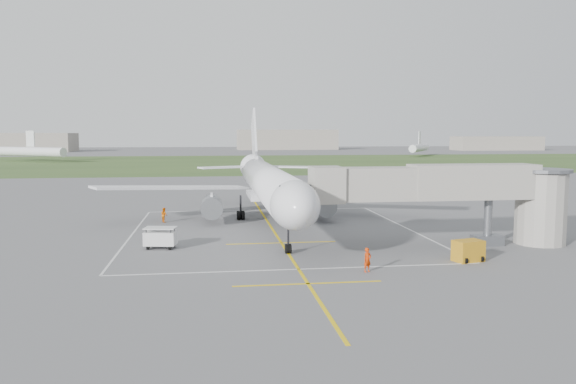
{
  "coord_description": "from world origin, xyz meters",
  "views": [
    {
      "loc": [
        -6.27,
        -59.69,
        9.91
      ],
      "look_at": [
        1.44,
        -4.0,
        4.0
      ],
      "focal_mm": 35.0,
      "sensor_mm": 36.0,
      "label": 1
    }
  ],
  "objects": [
    {
      "name": "airliner",
      "position": [
        -0.0,
        0.75,
        4.39
      ],
      "size": [
        38.93,
        46.75,
        13.52
      ],
      "color": "white",
      "rests_on": "ground"
    },
    {
      "name": "ground",
      "position": [
        0.0,
        0.0,
        0.0
      ],
      "size": [
        700.0,
        700.0,
        0.0
      ],
      "primitive_type": "plane",
      "color": "#5A5A5D",
      "rests_on": "ground"
    },
    {
      "name": "jet_bridge",
      "position": [
        15.72,
        -13.5,
        4.74
      ],
      "size": [
        23.4,
        5.0,
        7.2
      ],
      "color": "gray",
      "rests_on": "ground"
    },
    {
      "name": "gpu_unit",
      "position": [
        13.46,
        -19.24,
        0.81
      ],
      "size": [
        2.49,
        2.01,
        1.65
      ],
      "rotation": [
        0.0,
        0.0,
        0.26
      ],
      "color": "#BC8317",
      "rests_on": "ground"
    },
    {
      "name": "grass_strip",
      "position": [
        0.0,
        130.0,
        0.01
      ],
      "size": [
        700.0,
        120.0,
        0.02
      ],
      "primitive_type": "cube",
      "color": "#324F22",
      "rests_on": "ground"
    },
    {
      "name": "ramp_worker_nose",
      "position": [
        4.76,
        -21.45,
        0.88
      ],
      "size": [
        0.76,
        0.66,
        1.76
      ],
      "primitive_type": "imported",
      "rotation": [
        0.0,
        0.0,
        0.45
      ],
      "color": "red",
      "rests_on": "ground"
    },
    {
      "name": "baggage_cart",
      "position": [
        -10.63,
        -11.0,
        0.94
      ],
      "size": [
        2.88,
        2.02,
        1.84
      ],
      "rotation": [
        0.0,
        0.0,
        -0.17
      ],
      "color": "silver",
      "rests_on": "ground"
    },
    {
      "name": "ramp_worker_wing",
      "position": [
        -11.48,
        3.53,
        0.83
      ],
      "size": [
        0.93,
        1.0,
        1.66
      ],
      "primitive_type": "imported",
      "rotation": [
        0.0,
        0.0,
        2.05
      ],
      "color": "orange",
      "rests_on": "ground"
    },
    {
      "name": "distant_hangars",
      "position": [
        -16.15,
        265.19,
        5.17
      ],
      "size": [
        345.0,
        49.0,
        12.0
      ],
      "color": "gray",
      "rests_on": "ground"
    },
    {
      "name": "distant_aircraft",
      "position": [
        8.09,
        160.48,
        3.59
      ],
      "size": [
        175.78,
        54.75,
        8.85
      ],
      "color": "white",
      "rests_on": "ground"
    },
    {
      "name": "apron_markings",
      "position": [
        0.0,
        -5.82,
        0.01
      ],
      "size": [
        28.2,
        60.0,
        0.01
      ],
      "color": "yellow",
      "rests_on": "ground"
    }
  ]
}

